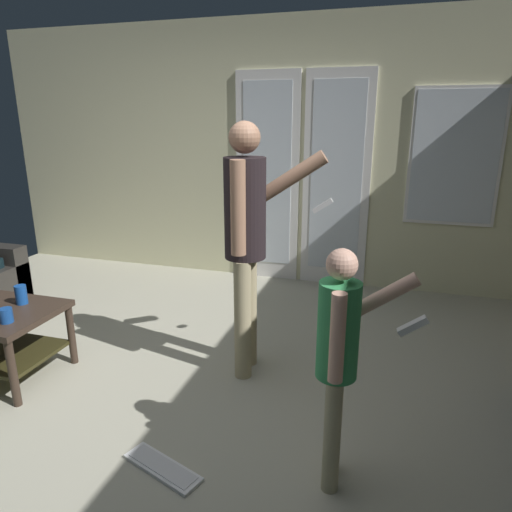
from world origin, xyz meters
TOP-DOWN VIEW (x-y plane):
  - ground_plane at (0.00, 0.00)m, footprint 5.85×4.94m
  - wall_back_with_doors at (0.09, 2.44)m, footprint 5.85×0.09m
  - person_adult at (0.50, 0.49)m, footprint 0.65×0.49m
  - person_child at (1.20, -0.36)m, footprint 0.47×0.34m
  - loose_keyboard at (0.39, -0.54)m, footprint 0.46×0.27m
  - cup_near_edge at (-0.83, -0.17)m, footprint 0.08×0.08m
  - cup_by_laptop at (-0.96, 0.09)m, footprint 0.07×0.07m

SIDE VIEW (x-z plane):
  - ground_plane at x=0.00m, z-range -0.02..0.00m
  - loose_keyboard at x=0.39m, z-range 0.00..0.02m
  - cup_near_edge at x=-0.83m, z-range 0.47..0.56m
  - cup_by_laptop at x=-0.96m, z-range 0.47..0.60m
  - person_child at x=1.20m, z-range 0.12..1.27m
  - person_adult at x=0.50m, z-range 0.17..1.82m
  - wall_back_with_doors at x=0.09m, z-range -0.03..2.60m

